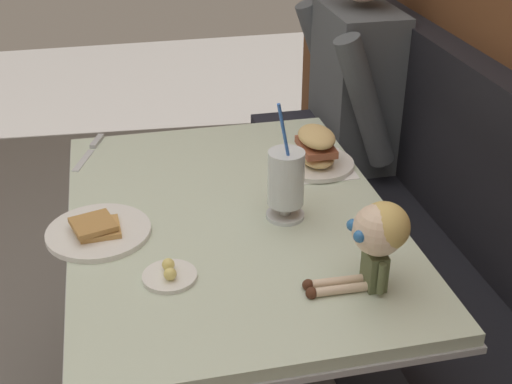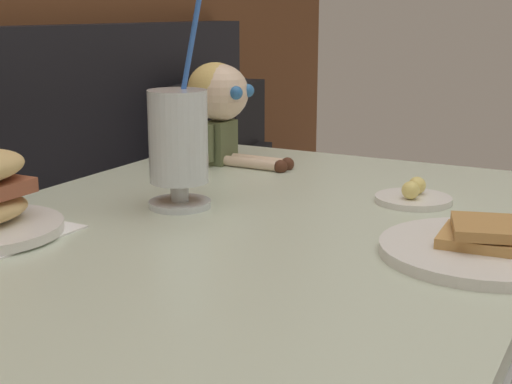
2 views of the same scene
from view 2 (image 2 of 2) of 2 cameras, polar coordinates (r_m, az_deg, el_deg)
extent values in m
cube|color=beige|center=(1.03, -1.16, -3.38)|extent=(1.10, 0.80, 0.03)
cube|color=#B7BABF|center=(1.04, -1.16, -4.58)|extent=(1.11, 0.81, 0.02)
cylinder|color=white|center=(0.94, 17.21, -4.41)|extent=(0.25, 0.25, 0.01)
cube|color=tan|center=(0.95, 17.14, -3.46)|extent=(0.10, 0.10, 0.01)
cube|color=#B78447|center=(0.94, 18.03, -2.68)|extent=(0.12, 0.12, 0.01)
cylinder|color=silver|center=(1.13, -5.98, -0.93)|extent=(0.10, 0.10, 0.01)
cylinder|color=silver|center=(1.12, -6.00, 0.06)|extent=(0.03, 0.03, 0.03)
cylinder|color=silver|center=(1.10, -6.11, 4.34)|extent=(0.09, 0.09, 0.14)
cylinder|color=brown|center=(1.11, -6.10, 3.66)|extent=(0.08, 0.08, 0.11)
cylinder|color=blue|center=(1.10, -5.46, 9.37)|extent=(0.02, 0.05, 0.22)
cylinder|color=white|center=(1.17, 12.08, -0.56)|extent=(0.12, 0.12, 0.01)
sphere|color=#F4E07A|center=(1.15, 11.95, 0.15)|extent=(0.03, 0.03, 0.03)
sphere|color=#F4E07A|center=(1.19, 12.43, 0.52)|extent=(0.03, 0.03, 0.03)
cube|color=#5B6642|center=(1.44, -2.76, 3.93)|extent=(0.06, 0.04, 0.08)
sphere|color=beige|center=(1.42, -2.81, 7.79)|extent=(0.11, 0.11, 0.11)
ellipsoid|color=#D8B766|center=(1.43, -3.22, 8.13)|extent=(0.11, 0.11, 0.10)
sphere|color=#2D6BB2|center=(1.38, -1.58, 7.77)|extent=(0.03, 0.03, 0.03)
sphere|color=#2D6BB2|center=(1.42, -0.66, 7.94)|extent=(0.03, 0.03, 0.03)
cylinder|color=beige|center=(1.39, -0.26, 2.24)|extent=(0.02, 0.12, 0.02)
cylinder|color=beige|center=(1.42, 0.30, 2.44)|extent=(0.02, 0.12, 0.02)
sphere|color=#4C2819|center=(1.36, 1.94, 1.99)|extent=(0.03, 0.03, 0.03)
sphere|color=#4C2819|center=(1.39, 2.47, 2.20)|extent=(0.03, 0.03, 0.03)
cylinder|color=#5B6642|center=(1.40, -3.65, 3.84)|extent=(0.02, 0.02, 0.07)
cylinder|color=#5B6642|center=(1.47, -1.91, 4.34)|extent=(0.02, 0.02, 0.07)
cube|color=black|center=(2.16, -2.91, 3.50)|extent=(0.34, 0.26, 0.38)
cube|color=black|center=(2.12, -0.10, 1.20)|extent=(0.22, 0.09, 0.17)
ellipsoid|color=black|center=(2.13, -2.98, 8.26)|extent=(0.32, 0.25, 0.07)
camera|label=1|loc=(2.40, 24.64, 27.24)|focal=48.02mm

